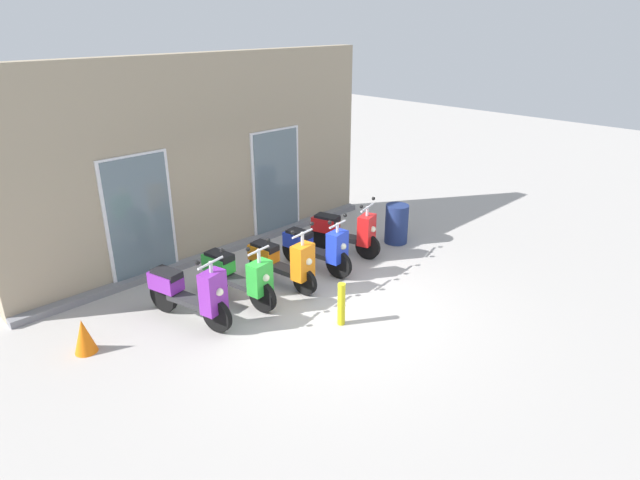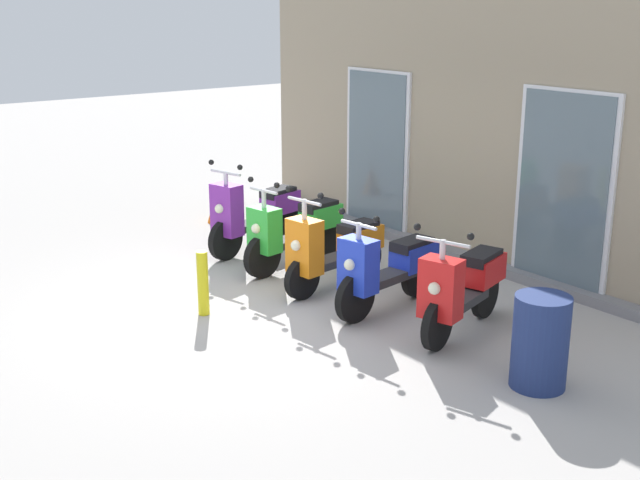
% 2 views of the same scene
% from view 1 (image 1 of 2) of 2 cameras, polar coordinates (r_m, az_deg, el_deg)
% --- Properties ---
extents(ground_plane, '(40.00, 40.00, 0.00)m').
position_cam_1_polar(ground_plane, '(9.01, 0.52, -6.95)').
color(ground_plane, '#A8A39E').
extents(storefront_facade, '(7.90, 0.50, 3.86)m').
position_cam_1_polar(storefront_facade, '(10.66, -11.86, 8.10)').
color(storefront_facade, gray).
rests_on(storefront_facade, ground_plane).
extents(scooter_purple, '(0.72, 1.66, 1.27)m').
position_cam_1_polar(scooter_purple, '(8.57, -13.63, -5.41)').
color(scooter_purple, black).
rests_on(scooter_purple, ground_plane).
extents(scooter_green, '(0.58, 1.62, 1.20)m').
position_cam_1_polar(scooter_green, '(9.02, -8.68, -3.73)').
color(scooter_green, black).
rests_on(scooter_green, ground_plane).
extents(scooter_orange, '(0.58, 1.53, 1.26)m').
position_cam_1_polar(scooter_orange, '(9.44, -3.96, -2.26)').
color(scooter_orange, black).
rests_on(scooter_orange, ground_plane).
extents(scooter_blue, '(0.57, 1.59, 1.18)m').
position_cam_1_polar(scooter_blue, '(10.02, -0.38, -0.77)').
color(scooter_blue, black).
rests_on(scooter_blue, ground_plane).
extents(scooter_red, '(0.77, 1.52, 1.20)m').
position_cam_1_polar(scooter_red, '(10.73, 2.70, 0.97)').
color(scooter_red, black).
rests_on(scooter_red, ground_plane).
extents(curb_bollard, '(0.12, 0.12, 0.70)m').
position_cam_1_polar(curb_bollard, '(8.35, 2.28, -6.80)').
color(curb_bollard, yellow).
rests_on(curb_bollard, ground_plane).
extents(traffic_cone, '(0.32, 0.32, 0.52)m').
position_cam_1_polar(traffic_cone, '(8.43, -23.73, -9.29)').
color(traffic_cone, orange).
rests_on(traffic_cone, ground_plane).
extents(trash_bin, '(0.48, 0.48, 0.83)m').
position_cam_1_polar(trash_bin, '(11.43, 8.10, 1.71)').
color(trash_bin, navy).
rests_on(trash_bin, ground_plane).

